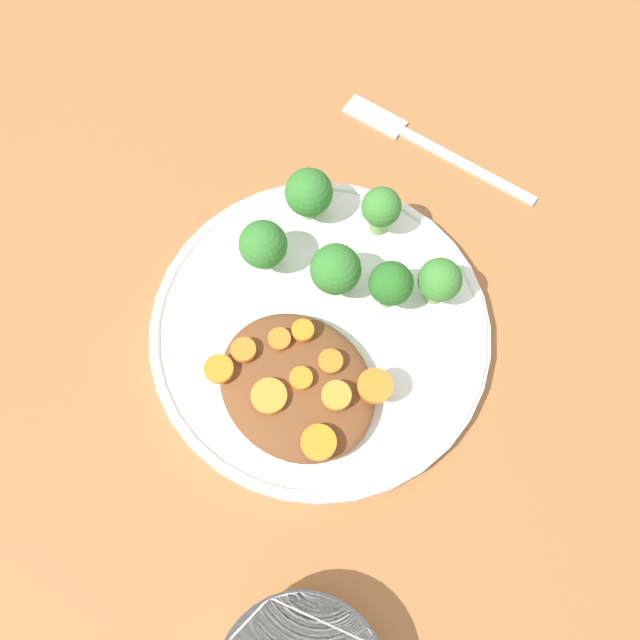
% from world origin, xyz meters
% --- Properties ---
extents(ground_plane, '(4.00, 4.00, 0.00)m').
position_xyz_m(ground_plane, '(0.00, 0.00, 0.00)').
color(ground_plane, '#9E6638').
extents(plate, '(0.29, 0.29, 0.02)m').
position_xyz_m(plate, '(0.00, 0.00, 0.01)').
color(plate, white).
rests_on(plate, ground_plane).
extents(stew_mound, '(0.13, 0.11, 0.02)m').
position_xyz_m(stew_mound, '(-0.03, 0.05, 0.03)').
color(stew_mound, brown).
rests_on(stew_mound, plate).
extents(broccoli_floret_0, '(0.04, 0.04, 0.06)m').
position_xyz_m(broccoli_floret_0, '(0.02, -0.04, 0.05)').
color(broccoli_floret_0, '#759E51').
rests_on(broccoli_floret_0, plate).
extents(broccoli_floret_1, '(0.04, 0.04, 0.05)m').
position_xyz_m(broccoli_floret_1, '(0.08, -0.01, 0.05)').
color(broccoli_floret_1, '#7FA85B').
rests_on(broccoli_floret_1, plate).
extents(broccoli_floret_2, '(0.04, 0.04, 0.05)m').
position_xyz_m(broccoli_floret_2, '(-0.05, -0.09, 0.04)').
color(broccoli_floret_2, '#7FA85B').
rests_on(broccoli_floret_2, plate).
extents(broccoli_floret_3, '(0.03, 0.03, 0.05)m').
position_xyz_m(broccoli_floret_3, '(0.03, -0.10, 0.05)').
color(broccoli_floret_3, '#7FA85B').
rests_on(broccoli_floret_3, plate).
extents(broccoli_floret_4, '(0.04, 0.04, 0.05)m').
position_xyz_m(broccoli_floret_4, '(0.08, -0.07, 0.05)').
color(broccoli_floret_4, '#759E51').
rests_on(broccoli_floret_4, plate).
extents(broccoli_floret_5, '(0.04, 0.04, 0.05)m').
position_xyz_m(broccoli_floret_5, '(-0.02, -0.06, 0.05)').
color(broccoli_floret_5, '#7FA85B').
rests_on(broccoli_floret_5, plate).
extents(carrot_slice_0, '(0.03, 0.03, 0.01)m').
position_xyz_m(carrot_slice_0, '(-0.02, 0.07, 0.04)').
color(carrot_slice_0, orange).
rests_on(carrot_slice_0, stew_mound).
extents(carrot_slice_1, '(0.02, 0.02, 0.01)m').
position_xyz_m(carrot_slice_1, '(0.02, 0.06, 0.04)').
color(carrot_slice_1, orange).
rests_on(carrot_slice_1, stew_mound).
extents(carrot_slice_2, '(0.02, 0.02, 0.01)m').
position_xyz_m(carrot_slice_2, '(-0.06, 0.04, 0.04)').
color(carrot_slice_2, orange).
rests_on(carrot_slice_2, stew_mound).
extents(carrot_slice_3, '(0.02, 0.02, 0.00)m').
position_xyz_m(carrot_slice_3, '(-0.03, 0.02, 0.04)').
color(carrot_slice_3, orange).
rests_on(carrot_slice_3, stew_mound).
extents(carrot_slice_4, '(0.02, 0.02, 0.01)m').
position_xyz_m(carrot_slice_4, '(-0.00, 0.02, 0.04)').
color(carrot_slice_4, orange).
rests_on(carrot_slice_4, stew_mound).
extents(carrot_slice_5, '(0.02, 0.02, 0.01)m').
position_xyz_m(carrot_slice_5, '(-0.03, 0.05, 0.04)').
color(carrot_slice_5, orange).
rests_on(carrot_slice_5, stew_mound).
extents(carrot_slice_6, '(0.03, 0.03, 0.01)m').
position_xyz_m(carrot_slice_6, '(-0.07, 0.01, 0.04)').
color(carrot_slice_6, orange).
rests_on(carrot_slice_6, stew_mound).
extents(carrot_slice_7, '(0.02, 0.02, 0.00)m').
position_xyz_m(carrot_slice_7, '(0.01, 0.04, 0.04)').
color(carrot_slice_7, orange).
rests_on(carrot_slice_7, stew_mound).
extents(carrot_slice_8, '(0.03, 0.03, 0.01)m').
position_xyz_m(carrot_slice_8, '(-0.07, 0.07, 0.04)').
color(carrot_slice_8, orange).
rests_on(carrot_slice_8, stew_mound).
extents(carrot_slice_9, '(0.02, 0.02, 0.00)m').
position_xyz_m(carrot_slice_9, '(0.02, 0.09, 0.04)').
color(carrot_slice_9, orange).
rests_on(carrot_slice_9, stew_mound).
extents(fork, '(0.21, 0.06, 0.01)m').
position_xyz_m(fork, '(0.07, -0.21, 0.00)').
color(fork, silver).
rests_on(fork, ground_plane).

